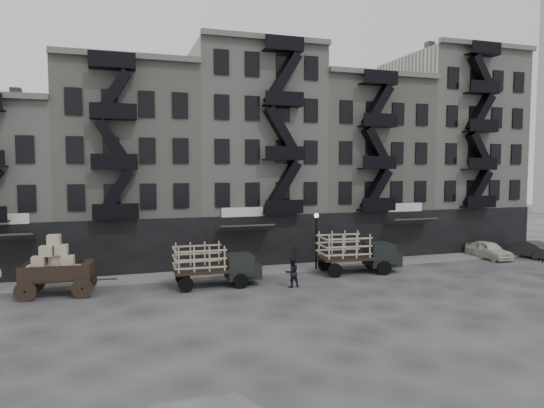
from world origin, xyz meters
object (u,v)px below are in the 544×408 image
object	(u,v)px
car_east	(489,250)
pedestrian_mid	(292,272)
stake_truck_west	(214,262)
pedestrian_west	(27,279)
car_far	(527,249)
wagon	(55,262)
stake_truck_east	(357,250)

from	to	relation	value
car_east	pedestrian_mid	bearing A→B (deg)	-168.78
stake_truck_west	pedestrian_mid	xyz separation A→B (m)	(4.66, -1.75, -0.63)
pedestrian_west	car_far	bearing A→B (deg)	-37.86
car_far	pedestrian_mid	size ratio (longest dim) A/B	2.28
wagon	stake_truck_west	world-z (taller)	wagon
stake_truck_east	car_east	world-z (taller)	stake_truck_east
stake_truck_east	car_east	bearing A→B (deg)	12.14
stake_truck_east	pedestrian_mid	bearing A→B (deg)	-151.87
car_far	stake_truck_west	bearing A→B (deg)	-3.17
car_far	pedestrian_mid	xyz separation A→B (m)	(-22.75, -3.66, 0.24)
wagon	stake_truck_east	size ratio (longest dim) A/B	0.73
stake_truck_west	pedestrian_mid	distance (m)	5.02
car_east	pedestrian_mid	distance (m)	19.49
stake_truck_east	pedestrian_west	distance (m)	21.73
wagon	stake_truck_west	size ratio (longest dim) A/B	0.79
pedestrian_mid	stake_truck_west	bearing A→B (deg)	-26.75
stake_truck_west	car_far	size ratio (longest dim) A/B	1.30
wagon	pedestrian_west	world-z (taller)	wagon
car_east	pedestrian_mid	world-z (taller)	pedestrian_mid
car_east	wagon	bearing A→B (deg)	-177.98
wagon	pedestrian_mid	distance (m)	14.37
stake_truck_west	car_east	size ratio (longest dim) A/B	1.30
wagon	stake_truck_east	bearing A→B (deg)	4.73
pedestrian_west	pedestrian_mid	size ratio (longest dim) A/B	0.97
car_east	stake_truck_west	bearing A→B (deg)	-175.25
wagon	stake_truck_west	xyz separation A→B (m)	(9.46, -0.67, -0.47)
stake_truck_west	pedestrian_mid	size ratio (longest dim) A/B	2.95
stake_truck_east	car_far	distance (m)	16.90
stake_truck_west	car_east	bearing A→B (deg)	7.54
car_far	pedestrian_west	xyz separation A→B (m)	(-38.54, -0.40, 0.21)
stake_truck_east	car_far	xyz separation A→B (m)	(16.83, 1.17, -0.98)
stake_truck_west	stake_truck_east	distance (m)	10.61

